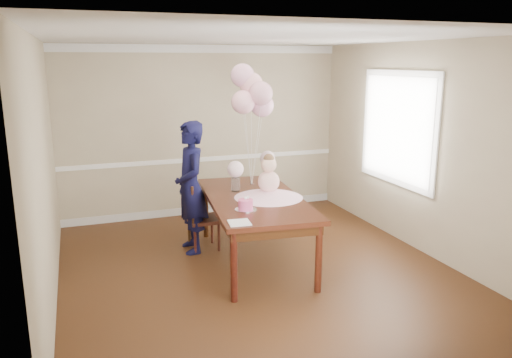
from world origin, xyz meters
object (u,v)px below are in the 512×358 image
birthday_cake (246,204)px  dining_chair_seat (203,220)px  dining_table_top (254,199)px  woman (191,187)px

birthday_cake → dining_chair_seat: birthday_cake is taller
birthday_cake → dining_chair_seat: 1.21m
dining_table_top → dining_chair_seat: (-0.49, 0.62, -0.40)m
birthday_cake → woman: (-0.38, 1.09, -0.03)m
woman → dining_chair_seat: bearing=88.8°
dining_table_top → dining_chair_seat: size_ratio=5.63×
birthday_cake → woman: size_ratio=0.10×
dining_table_top → dining_chair_seat: 0.89m
birthday_cake → dining_chair_seat: size_ratio=0.42×
birthday_cake → woman: woman is taller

